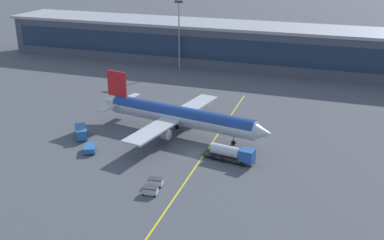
{
  "coord_description": "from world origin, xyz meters",
  "views": [
    {
      "loc": [
        28.6,
        -82.83,
        41.39
      ],
      "look_at": [
        -3.38,
        7.53,
        4.5
      ],
      "focal_mm": 43.31,
      "sensor_mm": 36.0,
      "label": 1
    }
  ],
  "objects_px": {
    "lavatory_truck": "(81,132)",
    "baggage_cart_0": "(150,191)",
    "fuel_tanker": "(232,154)",
    "pushback_tug": "(90,148)",
    "main_airliner": "(180,116)",
    "baggage_cart_1": "(156,182)"
  },
  "relations": [
    {
      "from": "lavatory_truck",
      "to": "baggage_cart_0",
      "type": "xyz_separation_m",
      "value": [
        25.15,
        -17.92,
        -0.64
      ]
    },
    {
      "from": "fuel_tanker",
      "to": "baggage_cart_0",
      "type": "xyz_separation_m",
      "value": [
        -10.09,
        -17.5,
        -0.96
      ]
    },
    {
      "from": "pushback_tug",
      "to": "lavatory_truck",
      "type": "bearing_deg",
      "value": 134.15
    },
    {
      "from": "main_airliner",
      "to": "fuel_tanker",
      "type": "xyz_separation_m",
      "value": [
        15.1,
        -10.31,
        -2.58
      ]
    },
    {
      "from": "lavatory_truck",
      "to": "baggage_cart_1",
      "type": "height_order",
      "value": "lavatory_truck"
    },
    {
      "from": "main_airliner",
      "to": "lavatory_truck",
      "type": "bearing_deg",
      "value": -153.86
    },
    {
      "from": "fuel_tanker",
      "to": "lavatory_truck",
      "type": "relative_size",
      "value": 1.83
    },
    {
      "from": "fuel_tanker",
      "to": "lavatory_truck",
      "type": "distance_m",
      "value": 35.25
    },
    {
      "from": "baggage_cart_0",
      "to": "fuel_tanker",
      "type": "bearing_deg",
      "value": 60.02
    },
    {
      "from": "main_airliner",
      "to": "fuel_tanker",
      "type": "bearing_deg",
      "value": -34.34
    },
    {
      "from": "pushback_tug",
      "to": "baggage_cart_1",
      "type": "relative_size",
      "value": 1.57
    },
    {
      "from": "main_airliner",
      "to": "pushback_tug",
      "type": "distance_m",
      "value": 21.66
    },
    {
      "from": "main_airliner",
      "to": "pushback_tug",
      "type": "bearing_deg",
      "value": -132.22
    },
    {
      "from": "fuel_tanker",
      "to": "main_airliner",
      "type": "bearing_deg",
      "value": 145.66
    },
    {
      "from": "lavatory_truck",
      "to": "baggage_cart_1",
      "type": "relative_size",
      "value": 2.15
    },
    {
      "from": "main_airliner",
      "to": "pushback_tug",
      "type": "xyz_separation_m",
      "value": [
        -14.37,
        -15.84,
        -3.48
      ]
    },
    {
      "from": "fuel_tanker",
      "to": "baggage_cart_0",
      "type": "height_order",
      "value": "fuel_tanker"
    },
    {
      "from": "main_airliner",
      "to": "baggage_cart_0",
      "type": "xyz_separation_m",
      "value": [
        5.0,
        -27.81,
        -3.54
      ]
    },
    {
      "from": "pushback_tug",
      "to": "baggage_cart_1",
      "type": "xyz_separation_m",
      "value": [
        19.0,
        -8.8,
        -0.07
      ]
    },
    {
      "from": "main_airliner",
      "to": "baggage_cart_0",
      "type": "height_order",
      "value": "main_airliner"
    },
    {
      "from": "fuel_tanker",
      "to": "pushback_tug",
      "type": "bearing_deg",
      "value": -169.38
    },
    {
      "from": "pushback_tug",
      "to": "lavatory_truck",
      "type": "relative_size",
      "value": 0.73
    }
  ]
}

